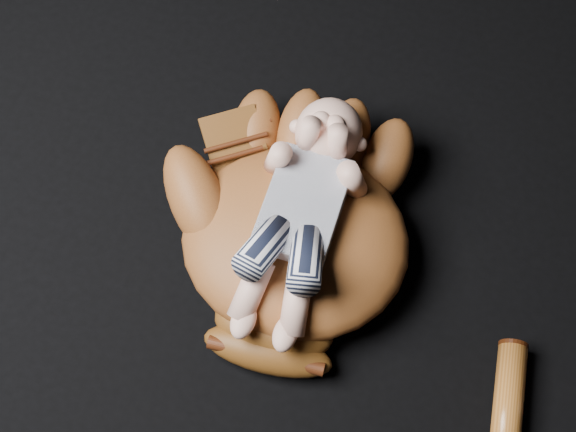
# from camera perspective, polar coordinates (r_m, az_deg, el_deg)

# --- Properties ---
(baseball_glove) EXTENTS (0.46, 0.51, 0.15)m
(baseball_glove) POSITION_cam_1_polar(r_m,az_deg,el_deg) (1.27, 0.49, -1.30)
(baseball_glove) COLOR brown
(baseball_glove) RESTS_ON ground
(newborn_baby) EXTENTS (0.18, 0.38, 0.15)m
(newborn_baby) POSITION_cam_1_polar(r_m,az_deg,el_deg) (1.22, 0.58, -0.38)
(newborn_baby) COLOR #E4A993
(newborn_baby) RESTS_ON baseball_glove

